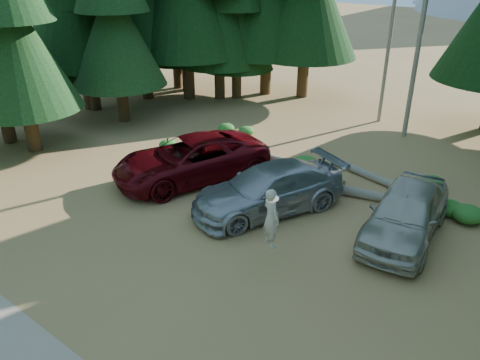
{
  "coord_description": "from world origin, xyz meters",
  "views": [
    {
      "loc": [
        8.04,
        -8.82,
        8.52
      ],
      "look_at": [
        -1.14,
        3.06,
        1.25
      ],
      "focal_mm": 35.0,
      "sensor_mm": 36.0,
      "label": 1
    }
  ],
  "objects_px": {
    "silver_minivan_center": "(268,189)",
    "frisbee_player": "(271,218)",
    "log_right": "(393,199)",
    "log_left": "(297,167)",
    "silver_minivan_right": "(406,213)",
    "red_pickup": "(191,159)",
    "log_mid": "(370,176)"
  },
  "relations": [
    {
      "from": "frisbee_player",
      "to": "silver_minivan_center",
      "type": "bearing_deg",
      "value": -30.08
    },
    {
      "from": "silver_minivan_center",
      "to": "red_pickup",
      "type": "bearing_deg",
      "value": -158.58
    },
    {
      "from": "red_pickup",
      "to": "log_mid",
      "type": "bearing_deg",
      "value": 59.0
    },
    {
      "from": "silver_minivan_center",
      "to": "log_left",
      "type": "height_order",
      "value": "silver_minivan_center"
    },
    {
      "from": "silver_minivan_center",
      "to": "log_right",
      "type": "xyz_separation_m",
      "value": [
        3.47,
        3.26,
        -0.66
      ]
    },
    {
      "from": "frisbee_player",
      "to": "log_left",
      "type": "height_order",
      "value": "frisbee_player"
    },
    {
      "from": "log_left",
      "to": "silver_minivan_right",
      "type": "bearing_deg",
      "value": -15.8
    },
    {
      "from": "silver_minivan_right",
      "to": "log_right",
      "type": "height_order",
      "value": "silver_minivan_right"
    },
    {
      "from": "silver_minivan_center",
      "to": "frisbee_player",
      "type": "xyz_separation_m",
      "value": [
        1.84,
        -2.56,
        0.67
      ]
    },
    {
      "from": "silver_minivan_right",
      "to": "frisbee_player",
      "type": "relative_size",
      "value": 2.77
    },
    {
      "from": "frisbee_player",
      "to": "log_mid",
      "type": "bearing_deg",
      "value": -66.12
    },
    {
      "from": "silver_minivan_right",
      "to": "frisbee_player",
      "type": "height_order",
      "value": "frisbee_player"
    },
    {
      "from": "silver_minivan_right",
      "to": "log_mid",
      "type": "bearing_deg",
      "value": 121.26
    },
    {
      "from": "red_pickup",
      "to": "frisbee_player",
      "type": "xyz_separation_m",
      "value": [
        5.89,
        -2.8,
        0.62
      ]
    },
    {
      "from": "silver_minivan_right",
      "to": "frisbee_player",
      "type": "xyz_separation_m",
      "value": [
        -2.74,
        -3.84,
        0.62
      ]
    },
    {
      "from": "silver_minivan_center",
      "to": "frisbee_player",
      "type": "bearing_deg",
      "value": -29.53
    },
    {
      "from": "log_mid",
      "to": "log_right",
      "type": "xyz_separation_m",
      "value": [
        1.58,
        -1.51,
        0.02
      ]
    },
    {
      "from": "red_pickup",
      "to": "silver_minivan_center",
      "type": "height_order",
      "value": "red_pickup"
    },
    {
      "from": "silver_minivan_center",
      "to": "log_left",
      "type": "distance_m",
      "value": 3.79
    },
    {
      "from": "log_right",
      "to": "log_left",
      "type": "bearing_deg",
      "value": 162.3
    },
    {
      "from": "red_pickup",
      "to": "silver_minivan_right",
      "type": "height_order",
      "value": "red_pickup"
    },
    {
      "from": "log_left",
      "to": "log_right",
      "type": "xyz_separation_m",
      "value": [
        4.42,
        -0.35,
        0.01
      ]
    },
    {
      "from": "frisbee_player",
      "to": "log_right",
      "type": "bearing_deg",
      "value": -81.39
    },
    {
      "from": "silver_minivan_right",
      "to": "log_left",
      "type": "bearing_deg",
      "value": 150.75
    },
    {
      "from": "log_left",
      "to": "silver_minivan_center",
      "type": "bearing_deg",
      "value": -68.14
    },
    {
      "from": "frisbee_player",
      "to": "log_right",
      "type": "distance_m",
      "value": 6.19
    },
    {
      "from": "red_pickup",
      "to": "log_mid",
      "type": "distance_m",
      "value": 7.5
    },
    {
      "from": "frisbee_player",
      "to": "log_left",
      "type": "xyz_separation_m",
      "value": [
        -2.8,
        6.17,
        -1.34
      ]
    },
    {
      "from": "silver_minivan_right",
      "to": "log_left",
      "type": "distance_m",
      "value": 6.05
    },
    {
      "from": "red_pickup",
      "to": "log_left",
      "type": "xyz_separation_m",
      "value": [
        3.09,
        3.37,
        -0.73
      ]
    },
    {
      "from": "log_left",
      "to": "log_mid",
      "type": "distance_m",
      "value": 3.07
    },
    {
      "from": "red_pickup",
      "to": "log_left",
      "type": "relative_size",
      "value": 1.36
    }
  ]
}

